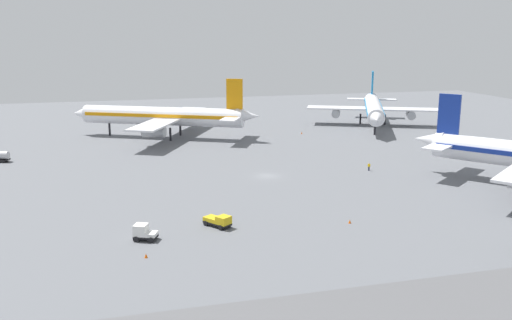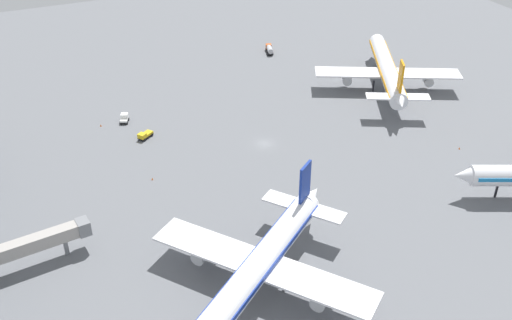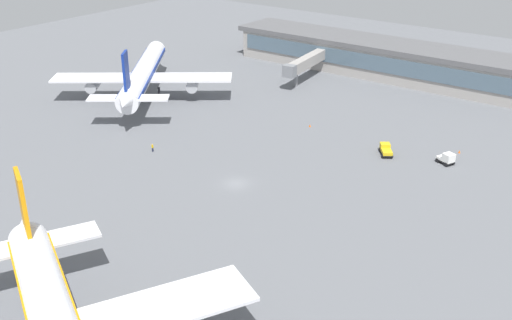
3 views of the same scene
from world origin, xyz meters
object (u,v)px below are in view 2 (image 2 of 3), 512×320
(airplane_distant, at_px, (257,268))
(safety_cone_near_gate, at_px, (152,179))
(safety_cone_far_side, at_px, (459,148))
(airplane_at_gate, at_px, (387,69))
(baggage_tug, at_px, (124,118))
(fuel_truck, at_px, (269,49))
(ground_crew_worker, at_px, (301,186))
(pushback_tractor, at_px, (145,135))
(safety_cone_mid_apron, at_px, (101,125))

(airplane_distant, distance_m, safety_cone_near_gate, 45.19)
(safety_cone_far_side, bearing_deg, airplane_at_gate, 173.78)
(airplane_at_gate, height_order, baggage_tug, airplane_at_gate)
(fuel_truck, xyz_separation_m, safety_cone_near_gate, (60.72, -60.14, -1.09))
(airplane_at_gate, height_order, airplane_distant, airplane_at_gate)
(safety_cone_near_gate, distance_m, safety_cone_far_side, 78.79)
(airplane_at_gate, relative_size, fuel_truck, 7.79)
(airplane_distant, bearing_deg, airplane_at_gate, -175.95)
(safety_cone_near_gate, bearing_deg, ground_crew_worker, 59.06)
(ground_crew_worker, height_order, safety_cone_far_side, ground_crew_worker)
(pushback_tractor, height_order, fuel_truck, fuel_truck)
(baggage_tug, bearing_deg, safety_cone_mid_apron, 112.26)
(airplane_at_gate, distance_m, ground_crew_worker, 63.33)
(safety_cone_mid_apron, bearing_deg, pushback_tractor, 38.90)
(baggage_tug, distance_m, pushback_tractor, 11.71)
(baggage_tug, bearing_deg, airplane_distant, -151.40)
(airplane_at_gate, height_order, fuel_truck, airplane_at_gate)
(ground_crew_worker, bearing_deg, baggage_tug, -22.80)
(pushback_tractor, height_order, safety_cone_far_side, pushback_tractor)
(airplane_at_gate, height_order, pushback_tractor, airplane_at_gate)
(airplane_at_gate, height_order, safety_cone_mid_apron, airplane_at_gate)
(baggage_tug, bearing_deg, ground_crew_worker, -125.54)
(pushback_tractor, bearing_deg, baggage_tug, -112.34)
(baggage_tug, height_order, safety_cone_near_gate, baggage_tug)
(pushback_tractor, bearing_deg, safety_cone_mid_apron, -86.64)
(safety_cone_near_gate, height_order, safety_cone_far_side, same)
(safety_cone_near_gate, bearing_deg, safety_cone_mid_apron, -169.89)
(safety_cone_far_side, bearing_deg, safety_cone_mid_apron, -121.83)
(pushback_tractor, relative_size, safety_cone_near_gate, 7.81)
(safety_cone_mid_apron, bearing_deg, airplane_distant, 9.67)
(safety_cone_mid_apron, height_order, safety_cone_far_side, same)
(baggage_tug, bearing_deg, fuel_truck, -39.71)
(baggage_tug, relative_size, safety_cone_near_gate, 6.16)
(pushback_tractor, bearing_deg, ground_crew_worker, 89.35)
(ground_crew_worker, distance_m, safety_cone_mid_apron, 61.38)
(airplane_at_gate, relative_size, pushback_tractor, 10.94)
(baggage_tug, height_order, fuel_truck, fuel_truck)
(baggage_tug, relative_size, pushback_tractor, 0.79)
(pushback_tractor, relative_size, safety_cone_mid_apron, 7.81)
(airplane_at_gate, distance_m, baggage_tug, 80.58)
(airplane_distant, relative_size, pushback_tractor, 9.94)
(safety_cone_far_side, bearing_deg, baggage_tug, -123.95)
(pushback_tractor, bearing_deg, safety_cone_near_gate, 43.91)
(safety_cone_mid_apron, bearing_deg, airplane_at_gate, 82.30)
(pushback_tractor, distance_m, safety_cone_far_side, 82.62)
(airplane_distant, xyz_separation_m, safety_cone_far_side, (-24.88, 69.09, -5.79))
(safety_cone_mid_apron, bearing_deg, safety_cone_far_side, 58.17)
(airplane_at_gate, bearing_deg, baggage_tug, 108.69)
(ground_crew_worker, bearing_deg, fuel_truck, -74.08)
(baggage_tug, relative_size, ground_crew_worker, 2.21)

